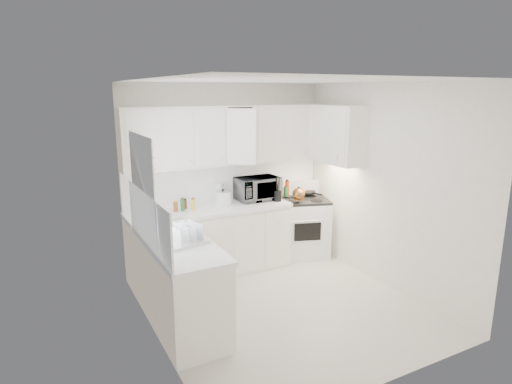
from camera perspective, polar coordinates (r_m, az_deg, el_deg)
floor at (r=5.33m, az=3.63°, el=-14.77°), size 3.20×3.20×0.00m
ceiling at (r=4.71m, az=4.11°, el=14.43°), size 3.20×3.20×0.00m
wall_back at (r=6.24m, az=-3.86°, el=2.11°), size 3.00×0.00×3.00m
wall_front at (r=3.65m, az=17.20°, el=-6.52°), size 3.00×0.00×3.00m
wall_left at (r=4.29m, az=-13.51°, el=-3.37°), size 0.00×3.20×3.20m
wall_right at (r=5.77m, az=16.66°, el=0.67°), size 0.00×3.20×3.20m
window_blinds at (r=4.56m, az=-14.54°, el=0.81°), size 0.06×0.96×1.06m
lower_cabinets_back at (r=6.05m, az=-5.96°, el=-6.63°), size 2.22×0.60×0.90m
lower_cabinets_left at (r=4.84m, az=-10.07°, el=-12.00°), size 0.60×1.60×0.90m
countertop_back at (r=5.90m, az=-6.04°, el=-2.32°), size 2.24×0.64×0.05m
countertop_left at (r=4.67m, az=-10.18°, el=-6.69°), size 0.64×1.62×0.05m
backsplash_back at (r=6.25m, az=-3.81°, el=1.42°), size 2.98×0.02×0.55m
backsplash_left at (r=4.50m, az=-13.98°, el=-3.61°), size 0.02×1.60×0.55m
upper_cabinets_back at (r=6.06m, az=-3.25°, el=3.71°), size 3.00×0.33×0.80m
upper_cabinets_right at (r=6.23m, az=10.43°, el=3.77°), size 0.33×0.90×0.80m
sink at (r=4.94m, az=-11.50°, el=-3.85°), size 0.42×0.38×0.30m
stove at (r=6.67m, az=6.08°, el=-3.62°), size 0.90×0.82×1.15m
tea_kettle at (r=6.33m, az=5.64°, el=-0.13°), size 0.27×0.25×0.21m
frying_pan at (r=6.80m, az=6.68°, el=0.10°), size 0.39×0.52×0.04m
microwave at (r=6.25m, az=0.16°, el=0.79°), size 0.61×0.35×0.41m
rice_cooker at (r=6.01m, az=-4.36°, el=-0.64°), size 0.25×0.25×0.23m
paper_towel at (r=6.15m, az=-4.90°, el=-0.12°), size 0.12×0.12×0.27m
utensil_crock at (r=6.19m, az=2.87°, el=0.40°), size 0.14×0.14×0.36m
dish_rack at (r=4.54m, az=-9.42°, el=-5.32°), size 0.49×0.41×0.24m
spice_left_0 at (r=5.85m, az=-10.72°, el=-1.70°), size 0.06×0.06×0.13m
spice_left_1 at (r=5.79m, az=-9.74°, el=-1.82°), size 0.06×0.06×0.13m
spice_left_2 at (r=5.89m, az=-9.33°, el=-1.54°), size 0.06×0.06×0.13m
spice_left_3 at (r=5.84m, az=-8.35°, el=-1.65°), size 0.06×0.06×0.13m
sauce_right_0 at (r=6.43m, az=1.41°, el=0.14°), size 0.06×0.06×0.19m
sauce_right_1 at (r=6.40m, az=2.10°, el=0.08°), size 0.06×0.06×0.19m
sauce_right_2 at (r=6.48m, az=2.26°, el=0.24°), size 0.06×0.06×0.19m
sauce_right_3 at (r=6.46m, az=2.95°, el=0.18°), size 0.06×0.06×0.19m
sauce_right_4 at (r=6.53m, az=3.10°, el=0.34°), size 0.06×0.06×0.19m
sauce_right_5 at (r=6.51m, az=3.78°, el=0.29°), size 0.06×0.06×0.19m
sauce_right_6 at (r=6.59m, az=3.92°, el=0.44°), size 0.06×0.06×0.19m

